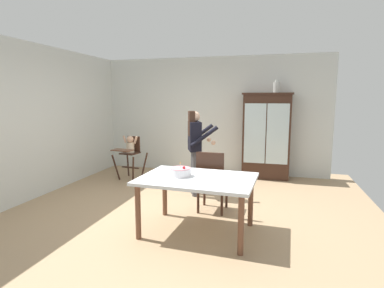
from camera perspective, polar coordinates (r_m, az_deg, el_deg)
name	(u,v)px	position (r m, az deg, el deg)	size (l,w,h in m)	color
ground_plane	(178,209)	(4.99, -2.61, -12.01)	(6.24, 6.24, 0.00)	tan
wall_back	(212,116)	(7.23, 3.75, 5.34)	(5.32, 0.06, 2.70)	silver
wall_left	(35,121)	(6.04, -27.25, 3.80)	(0.06, 5.32, 2.70)	silver
china_cabinet	(266,136)	(6.86, 13.72, 1.51)	(1.06, 0.48, 1.87)	#382116
ceramic_vase	(276,87)	(6.82, 15.52, 10.23)	(0.13, 0.13, 0.27)	#B2B7B2
high_chair_with_toddler	(130,149)	(6.75, -11.52, -0.99)	(0.65, 0.74, 0.95)	#382116
adult_person	(195,142)	(5.45, 0.56, 0.30)	(0.64, 0.63, 1.53)	#47474C
dining_table	(197,184)	(3.97, 0.98, -7.51)	(1.51, 1.09, 0.74)	silver
birthday_cake	(180,172)	(4.01, -2.22, -5.23)	(0.28, 0.28, 0.19)	white
serving_bowl	(170,170)	(4.21, -4.17, -4.95)	(0.18, 0.18, 0.06)	silver
dining_chair_far_side	(211,178)	(4.67, 3.64, -6.28)	(0.46, 0.46, 0.96)	#382116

